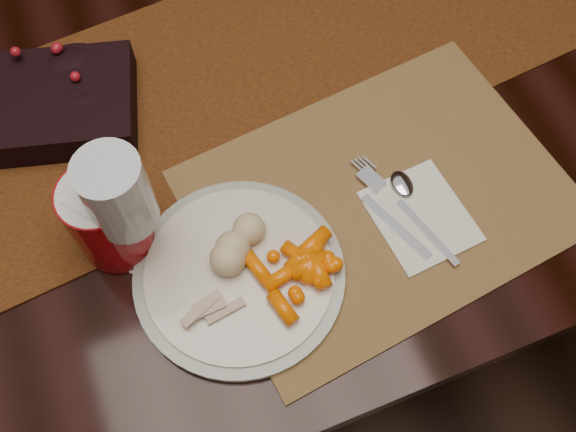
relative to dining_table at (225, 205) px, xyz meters
name	(u,v)px	position (x,y,z in m)	size (l,w,h in m)	color
floor	(239,275)	(0.00, 0.00, -0.38)	(5.00, 5.00, 0.00)	black
dining_table	(225,205)	(0.00, 0.00, 0.00)	(1.80, 1.00, 0.75)	black
table_runner	(238,77)	(0.05, -0.01, 0.38)	(1.80, 0.37, 0.00)	#52320D
centerpiece	(15,104)	(-0.25, 0.03, 0.41)	(0.31, 0.16, 0.06)	black
placemat_main	(381,198)	(0.16, -0.26, 0.38)	(0.47, 0.34, 0.00)	olive
dinner_plate	(239,274)	(-0.05, -0.30, 0.39)	(0.26, 0.26, 0.01)	beige
baby_carrots	(297,277)	(0.01, -0.33, 0.40)	(0.11, 0.09, 0.02)	#FB6500
mashed_potatoes	(239,240)	(-0.04, -0.27, 0.42)	(0.08, 0.07, 0.05)	#D5C17B
turkey_shreds	(213,309)	(-0.09, -0.33, 0.40)	(0.07, 0.06, 0.02)	#C3A996
napkin	(420,216)	(0.19, -0.31, 0.38)	(0.11, 0.13, 0.00)	white
fork	(389,214)	(0.15, -0.29, 0.39)	(0.02, 0.14, 0.00)	silver
spoon	(419,217)	(0.19, -0.31, 0.39)	(0.03, 0.14, 0.00)	silver
red_cup	(108,219)	(-0.17, -0.20, 0.44)	(0.09, 0.09, 0.12)	#93070B
wine_glass	(127,214)	(-0.15, -0.22, 0.47)	(0.07, 0.07, 0.20)	silver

